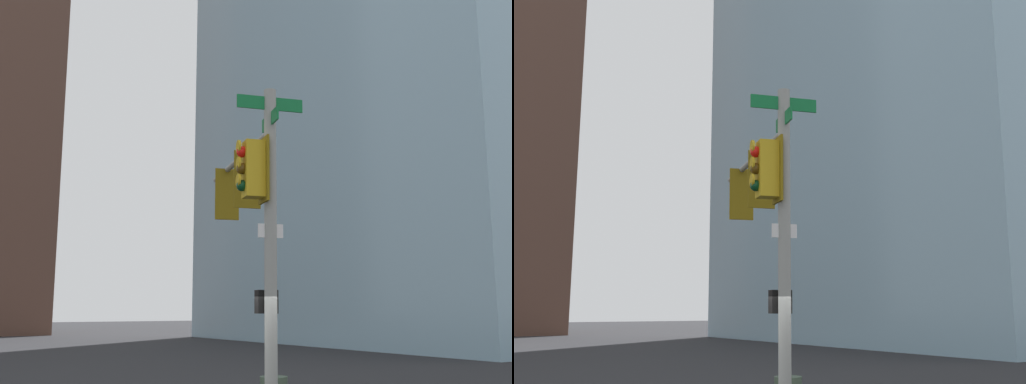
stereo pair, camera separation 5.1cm
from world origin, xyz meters
TOP-DOWN VIEW (x-y plane):
  - signal_pole_assembly at (0.62, 0.63)m, footprint 1.92×4.72m
  - building_brick_nearside at (38.69, 22.16)m, footprint 25.14×15.66m
  - building_brick_midblock at (34.58, 27.80)m, footprint 19.16×18.93m

SIDE VIEW (x-z plane):
  - signal_pole_assembly at x=0.62m, z-range 1.13..7.29m
  - building_brick_midblock at x=34.58m, z-range 0.00..36.95m
  - building_brick_nearside at x=38.69m, z-range 0.00..55.95m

